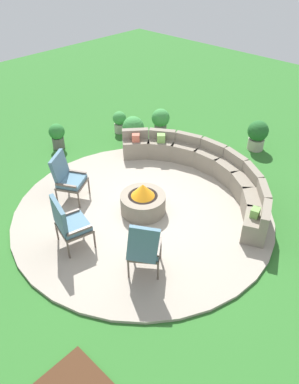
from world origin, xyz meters
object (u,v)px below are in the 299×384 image
at_px(lounge_chair_back_left, 144,248).
at_px(potted_plant_0, 161,119).
at_px(potted_plant_1, 57,135).
at_px(potted_plant_3, 120,121).
at_px(fire_pit, 143,201).
at_px(potted_plant_2, 258,134).
at_px(lounge_chair_front_right, 68,223).
at_px(potted_plant_4, 133,129).
at_px(lounge_chair_front_left, 67,177).
at_px(curved_stone_bench, 206,170).

xyz_separation_m(lounge_chair_back_left, potted_plant_0, (-3.53, 4.33, -0.26)).
bearing_deg(potted_plant_1, potted_plant_3, 73.71).
bearing_deg(fire_pit, potted_plant_2, 85.91).
xyz_separation_m(lounge_chair_front_right, potted_plant_0, (-2.06, 4.81, -0.25)).
xyz_separation_m(potted_plant_3, potted_plant_4, (0.77, -0.19, 0.08)).
height_order(lounge_chair_front_right, potted_plant_4, lounge_chair_front_right).
bearing_deg(fire_pit, lounge_chair_back_left, -45.02).
height_order(lounge_chair_back_left, potted_plant_0, lounge_chair_back_left).
bearing_deg(lounge_chair_front_left, potted_plant_1, -148.66).
height_order(potted_plant_0, potted_plant_1, potted_plant_1).
height_order(lounge_chair_front_left, lounge_chair_front_right, lounge_chair_front_right).
distance_m(potted_plant_2, potted_plant_4, 3.38).
bearing_deg(potted_plant_0, fire_pit, -53.39).
relative_size(lounge_chair_back_left, potted_plant_2, 1.39).
relative_size(potted_plant_0, potted_plant_3, 1.08).
bearing_deg(fire_pit, potted_plant_3, 144.45).
distance_m(fire_pit, potted_plant_4, 3.16).
xyz_separation_m(lounge_chair_front_right, potted_plant_4, (-2.13, 3.75, -0.20)).
bearing_deg(lounge_chair_front_left, potted_plant_0, 162.69).
distance_m(potted_plant_3, potted_plant_4, 0.79).
distance_m(curved_stone_bench, potted_plant_0, 2.89).
relative_size(lounge_chair_front_right, potted_plant_0, 1.64).
bearing_deg(lounge_chair_front_right, fire_pit, 95.79).
xyz_separation_m(potted_plant_1, potted_plant_3, (0.53, 1.81, -0.05)).
bearing_deg(lounge_chair_back_left, potted_plant_1, 124.31).
height_order(lounge_chair_front_left, potted_plant_1, lounge_chair_front_left).
bearing_deg(potted_plant_2, lounge_chair_back_left, -80.30).
distance_m(lounge_chair_front_left, potted_plant_3, 3.48).
bearing_deg(potted_plant_2, potted_plant_0, -159.19).
distance_m(potted_plant_0, potted_plant_3, 1.21).
xyz_separation_m(lounge_chair_front_left, potted_plant_1, (-2.18, 1.24, -0.23)).
relative_size(potted_plant_1, potted_plant_3, 1.10).
bearing_deg(potted_plant_4, potted_plant_2, 37.40).
relative_size(potted_plant_1, potted_plant_2, 0.86).
relative_size(potted_plant_1, potted_plant_4, 0.91).
bearing_deg(lounge_chair_front_right, lounge_chair_back_left, 32.68).
distance_m(lounge_chair_front_right, potted_plant_2, 5.84).
bearing_deg(curved_stone_bench, potted_plant_2, 89.21).
xyz_separation_m(curved_stone_bench, potted_plant_0, (-2.59, 1.28, 0.03)).
relative_size(potted_plant_0, potted_plant_1, 0.98).
bearing_deg(potted_plant_0, lounge_chair_front_right, -66.80).
distance_m(curved_stone_bench, potted_plant_3, 3.44).
height_order(lounge_chair_front_right, potted_plant_1, lounge_chair_front_right).
height_order(potted_plant_1, potted_plant_4, potted_plant_4).
relative_size(potted_plant_0, potted_plant_2, 0.84).
bearing_deg(lounge_chair_back_left, potted_plant_4, 100.62).
xyz_separation_m(potted_plant_2, potted_plant_3, (-3.45, -1.87, -0.11)).
height_order(curved_stone_bench, lounge_chair_front_left, lounge_chair_front_left).
height_order(fire_pit, potted_plant_3, fire_pit).
relative_size(lounge_chair_front_right, potted_plant_4, 1.45).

